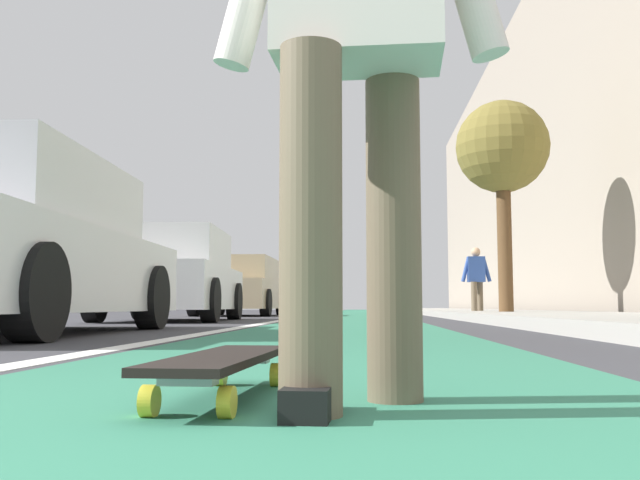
{
  "coord_description": "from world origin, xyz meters",
  "views": [
    {
      "loc": [
        -0.98,
        -0.19,
        0.24
      ],
      "look_at": [
        8.76,
        0.41,
        1.16
      ],
      "focal_mm": 39.46,
      "sensor_mm": 36.0,
      "label": 1
    }
  ],
  "objects_px": {
    "street_tree_mid": "(502,150)",
    "parked_car_near": "(6,250)",
    "parked_car_far": "(241,288)",
    "parked_car_mid": "(172,277)",
    "skater_person": "(356,17)",
    "pedestrian_distant": "(476,277)",
    "traffic_light": "(298,201)",
    "skateboard": "(223,363)"
  },
  "relations": [
    {
      "from": "pedestrian_distant",
      "to": "skateboard",
      "type": "bearing_deg",
      "value": 168.55
    },
    {
      "from": "parked_car_near",
      "to": "parked_car_mid",
      "type": "bearing_deg",
      "value": 1.11
    },
    {
      "from": "skateboard",
      "to": "pedestrian_distant",
      "type": "bearing_deg",
      "value": -11.45
    },
    {
      "from": "parked_car_mid",
      "to": "pedestrian_distant",
      "type": "distance_m",
      "value": 7.69
    },
    {
      "from": "street_tree_mid",
      "to": "skater_person",
      "type": "bearing_deg",
      "value": 167.24
    },
    {
      "from": "traffic_light",
      "to": "pedestrian_distant",
      "type": "height_order",
      "value": "traffic_light"
    },
    {
      "from": "parked_car_mid",
      "to": "parked_car_far",
      "type": "bearing_deg",
      "value": 0.09
    },
    {
      "from": "skater_person",
      "to": "pedestrian_distant",
      "type": "height_order",
      "value": "skater_person"
    },
    {
      "from": "traffic_light",
      "to": "skater_person",
      "type": "bearing_deg",
      "value": -174.17
    },
    {
      "from": "traffic_light",
      "to": "parked_car_near",
      "type": "bearing_deg",
      "value": 174.59
    },
    {
      "from": "skateboard",
      "to": "parked_car_far",
      "type": "relative_size",
      "value": 0.19
    },
    {
      "from": "parked_car_far",
      "to": "street_tree_mid",
      "type": "bearing_deg",
      "value": -122.85
    },
    {
      "from": "skater_person",
      "to": "street_tree_mid",
      "type": "distance_m",
      "value": 13.02
    },
    {
      "from": "street_tree_mid",
      "to": "pedestrian_distant",
      "type": "distance_m",
      "value": 3.41
    },
    {
      "from": "traffic_light",
      "to": "street_tree_mid",
      "type": "relative_size",
      "value": 1.04
    },
    {
      "from": "skater_person",
      "to": "traffic_light",
      "type": "height_order",
      "value": "traffic_light"
    },
    {
      "from": "skateboard",
      "to": "skater_person",
      "type": "height_order",
      "value": "skater_person"
    },
    {
      "from": "skateboard",
      "to": "skater_person",
      "type": "distance_m",
      "value": 0.92
    },
    {
      "from": "street_tree_mid",
      "to": "pedestrian_distant",
      "type": "xyz_separation_m",
      "value": [
        2.36,
        0.2,
        -2.46
      ]
    },
    {
      "from": "parked_car_near",
      "to": "street_tree_mid",
      "type": "bearing_deg",
      "value": -35.17
    },
    {
      "from": "parked_car_mid",
      "to": "parked_car_far",
      "type": "height_order",
      "value": "parked_car_mid"
    },
    {
      "from": "parked_car_near",
      "to": "parked_car_far",
      "type": "bearing_deg",
      "value": 0.56
    },
    {
      "from": "traffic_light",
      "to": "pedestrian_distant",
      "type": "relative_size",
      "value": 2.83
    },
    {
      "from": "street_tree_mid",
      "to": "pedestrian_distant",
      "type": "height_order",
      "value": "street_tree_mid"
    },
    {
      "from": "skateboard",
      "to": "parked_car_near",
      "type": "xyz_separation_m",
      "value": [
        4.01,
        2.69,
        0.63
      ]
    },
    {
      "from": "skateboard",
      "to": "traffic_light",
      "type": "relative_size",
      "value": 0.19
    },
    {
      "from": "skater_person",
      "to": "parked_car_near",
      "type": "xyz_separation_m",
      "value": [
        4.15,
        3.04,
        -0.22
      ]
    },
    {
      "from": "parked_car_mid",
      "to": "parked_car_far",
      "type": "relative_size",
      "value": 0.9
    },
    {
      "from": "skater_person",
      "to": "traffic_light",
      "type": "xyz_separation_m",
      "value": [
        17.45,
        1.78,
        2.19
      ]
    },
    {
      "from": "street_tree_mid",
      "to": "parked_car_near",
      "type": "bearing_deg",
      "value": 144.83
    },
    {
      "from": "parked_car_mid",
      "to": "parked_car_far",
      "type": "xyz_separation_m",
      "value": [
        6.57,
        0.01,
        -0.0
      ]
    },
    {
      "from": "skateboard",
      "to": "traffic_light",
      "type": "height_order",
      "value": "traffic_light"
    },
    {
      "from": "pedestrian_distant",
      "to": "traffic_light",
      "type": "bearing_deg",
      "value": 59.35
    },
    {
      "from": "parked_car_far",
      "to": "pedestrian_distant",
      "type": "xyz_separation_m",
      "value": [
        -1.5,
        -5.79,
        0.2
      ]
    },
    {
      "from": "parked_car_near",
      "to": "street_tree_mid",
      "type": "xyz_separation_m",
      "value": [
        8.32,
        -5.86,
        2.66
      ]
    },
    {
      "from": "traffic_light",
      "to": "pedestrian_distant",
      "type": "distance_m",
      "value": 5.58
    },
    {
      "from": "skater_person",
      "to": "pedestrian_distant",
      "type": "distance_m",
      "value": 15.06
    },
    {
      "from": "skateboard",
      "to": "skater_person",
      "type": "bearing_deg",
      "value": -113.3
    },
    {
      "from": "skater_person",
      "to": "parked_car_far",
      "type": "xyz_separation_m",
      "value": [
        16.34,
        3.16,
        -0.22
      ]
    },
    {
      "from": "skater_person",
      "to": "parked_car_mid",
      "type": "distance_m",
      "value": 10.26
    },
    {
      "from": "street_tree_mid",
      "to": "skateboard",
      "type": "bearing_deg",
      "value": 165.58
    },
    {
      "from": "skateboard",
      "to": "parked_car_mid",
      "type": "bearing_deg",
      "value": 16.24
    }
  ]
}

